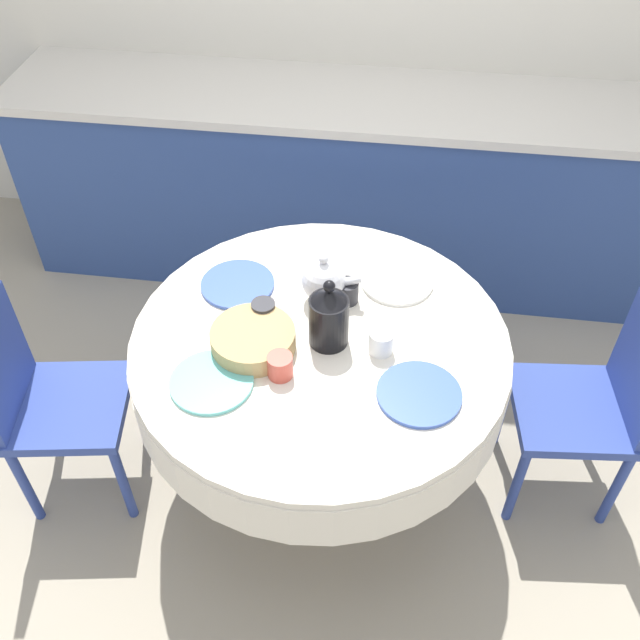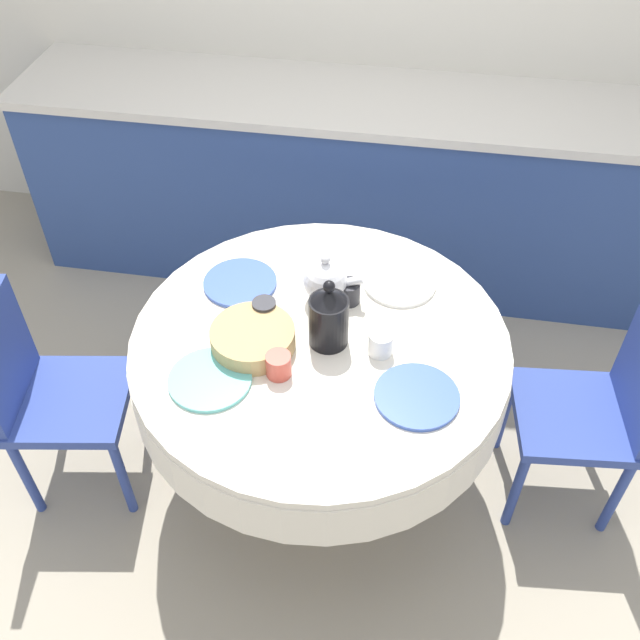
% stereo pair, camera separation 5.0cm
% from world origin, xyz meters
% --- Properties ---
extents(ground_plane, '(12.00, 12.00, 0.00)m').
position_xyz_m(ground_plane, '(0.00, 0.00, 0.00)').
color(ground_plane, '#9E937F').
extents(kitchen_counter, '(3.24, 0.64, 0.94)m').
position_xyz_m(kitchen_counter, '(0.00, 1.33, 0.47)').
color(kitchen_counter, '#2D4784').
rests_on(kitchen_counter, ground_plane).
extents(dining_table, '(1.25, 1.25, 0.76)m').
position_xyz_m(dining_table, '(0.00, 0.00, 0.64)').
color(dining_table, tan).
rests_on(dining_table, ground_plane).
extents(chair_left, '(0.44, 0.44, 0.87)m').
position_xyz_m(chair_left, '(0.96, 0.09, 0.49)').
color(chair_left, '#2D428E').
rests_on(chair_left, ground_plane).
extents(chair_right, '(0.46, 0.46, 0.87)m').
position_xyz_m(chair_right, '(-0.95, -0.15, 0.49)').
color(chair_right, '#2D428E').
rests_on(chair_right, ground_plane).
extents(plate_near_left, '(0.26, 0.26, 0.01)m').
position_xyz_m(plate_near_left, '(-0.30, -0.24, 0.77)').
color(plate_near_left, '#60BCB7').
rests_on(plate_near_left, dining_table).
extents(cup_near_left, '(0.08, 0.08, 0.08)m').
position_xyz_m(cup_near_left, '(-0.10, -0.18, 0.80)').
color(cup_near_left, '#CC4C3D').
rests_on(cup_near_left, dining_table).
extents(plate_near_right, '(0.26, 0.26, 0.01)m').
position_xyz_m(plate_near_right, '(0.33, -0.20, 0.77)').
color(plate_near_right, '#3856AD').
rests_on(plate_near_right, dining_table).
extents(cup_near_right, '(0.08, 0.08, 0.08)m').
position_xyz_m(cup_near_right, '(0.20, -0.03, 0.80)').
color(cup_near_right, white).
rests_on(cup_near_right, dining_table).
extents(plate_far_left, '(0.26, 0.26, 0.01)m').
position_xyz_m(plate_far_left, '(-0.32, 0.21, 0.77)').
color(plate_far_left, '#3856AD').
rests_on(plate_far_left, dining_table).
extents(cup_far_left, '(0.08, 0.08, 0.08)m').
position_xyz_m(cup_far_left, '(-0.20, 0.05, 0.80)').
color(cup_far_left, '#28282D').
rests_on(cup_far_left, dining_table).
extents(plate_far_right, '(0.26, 0.26, 0.01)m').
position_xyz_m(plate_far_right, '(0.23, 0.31, 0.77)').
color(plate_far_right, white).
rests_on(plate_far_right, dining_table).
extents(cup_far_right, '(0.08, 0.08, 0.08)m').
position_xyz_m(cup_far_right, '(0.07, 0.19, 0.80)').
color(cup_far_right, '#28282D').
rests_on(cup_far_right, dining_table).
extents(coffee_carafe, '(0.13, 0.13, 0.25)m').
position_xyz_m(coffee_carafe, '(0.03, -0.01, 0.87)').
color(coffee_carafe, black).
rests_on(coffee_carafe, dining_table).
extents(teapot, '(0.21, 0.15, 0.20)m').
position_xyz_m(teapot, '(-0.01, 0.18, 0.85)').
color(teapot, white).
rests_on(teapot, dining_table).
extents(bread_basket, '(0.27, 0.27, 0.07)m').
position_xyz_m(bread_basket, '(-0.21, -0.07, 0.80)').
color(bread_basket, tan).
rests_on(bread_basket, dining_table).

